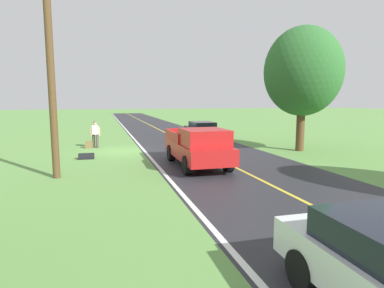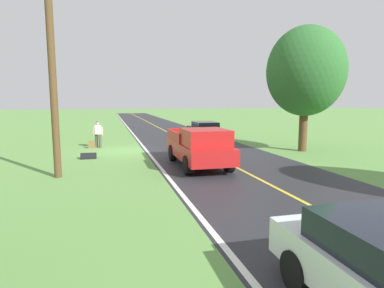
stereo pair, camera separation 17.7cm
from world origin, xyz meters
name	(u,v)px [view 2 (the right image)]	position (x,y,z in m)	size (l,w,h in m)	color
ground_plane	(126,151)	(0.00, 0.00, 0.00)	(200.00, 200.00, 0.00)	#609347
road_surface	(199,148)	(-4.63, 0.00, 0.00)	(7.12, 120.00, 0.00)	#28282D
lane_edge_line	(146,150)	(-1.25, 0.00, 0.01)	(0.16, 117.60, 0.00)	silver
lane_centre_line	(199,148)	(-4.63, 0.00, 0.01)	(0.14, 117.60, 0.00)	gold
hitchhiker_walking	(98,133)	(1.63, -1.96, 0.98)	(0.62, 0.51, 1.75)	#4C473D
suitcase_carried	(92,144)	(2.05, -1.85, 0.23)	(0.20, 0.46, 0.45)	brown
pickup_truck_passing	(200,146)	(-3.04, 5.66, 0.97)	(2.12, 5.41, 1.82)	#B21919
tree_far_side_near	(306,72)	(-10.40, 2.74, 4.74)	(4.57, 4.57, 7.39)	brown
sedan_near_oncoming	(204,130)	(-6.35, -4.35, 0.75)	(2.00, 4.44, 1.41)	black
utility_pole_roadside	(52,69)	(3.00, 6.20, 4.23)	(0.28, 0.28, 8.46)	brown
drainage_culvert	(89,158)	(2.05, 2.08, 0.00)	(0.60, 0.60, 0.80)	black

